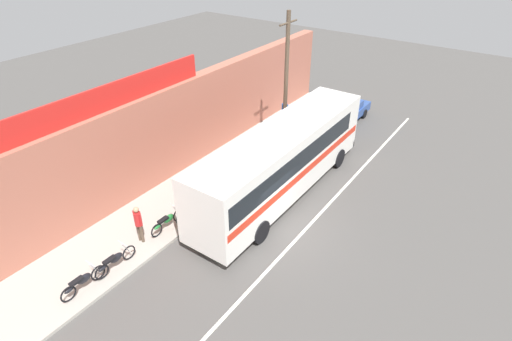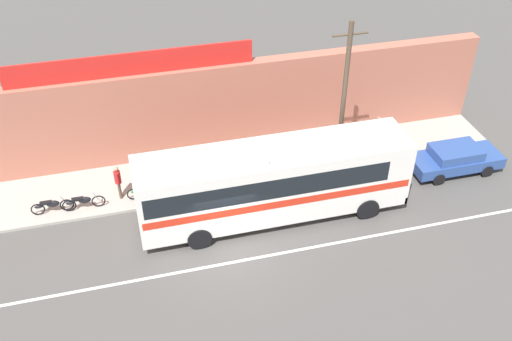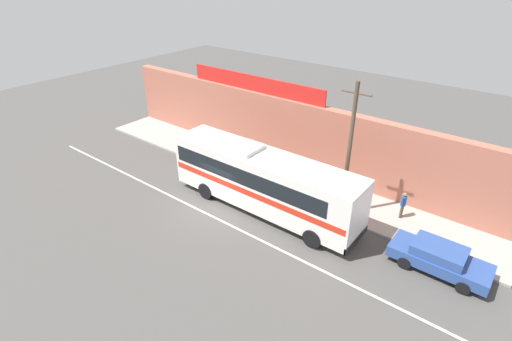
{
  "view_description": "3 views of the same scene",
  "coord_description": "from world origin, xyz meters",
  "px_view_note": "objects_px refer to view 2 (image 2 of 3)",
  "views": [
    {
      "loc": [
        -12.02,
        -7.07,
        11.82
      ],
      "look_at": [
        0.76,
        1.96,
        2.04
      ],
      "focal_mm": 28.66,
      "sensor_mm": 36.0,
      "label": 1
    },
    {
      "loc": [
        -3.18,
        -17.01,
        17.27
      ],
      "look_at": [
        1.92,
        2.74,
        1.77
      ],
      "focal_mm": 40.33,
      "sensor_mm": 36.0,
      "label": 2
    },
    {
      "loc": [
        13.76,
        -13.71,
        13.07
      ],
      "look_at": [
        1.45,
        2.13,
        2.06
      ],
      "focal_mm": 27.23,
      "sensor_mm": 36.0,
      "label": 3
    }
  ],
  "objects_px": {
    "motorcycle_orange": "(83,202)",
    "parked_car": "(455,158)",
    "motorcycle_red": "(51,205)",
    "pedestrian_far_right": "(377,128)",
    "intercity_bus": "(272,179)",
    "motorcycle_purple": "(174,189)",
    "utility_pole": "(344,99)",
    "motorcycle_blue": "(147,190)",
    "pedestrian_by_curb": "(118,180)"
  },
  "relations": [
    {
      "from": "utility_pole",
      "to": "pedestrian_far_right",
      "type": "bearing_deg",
      "value": 30.96
    },
    {
      "from": "motorcycle_red",
      "to": "pedestrian_far_right",
      "type": "distance_m",
      "value": 16.39
    },
    {
      "from": "utility_pole",
      "to": "motorcycle_red",
      "type": "distance_m",
      "value": 13.94
    },
    {
      "from": "parked_car",
      "to": "motorcycle_orange",
      "type": "xyz_separation_m",
      "value": [
        -17.77,
        1.43,
        -0.17
      ]
    },
    {
      "from": "intercity_bus",
      "to": "utility_pole",
      "type": "relative_size",
      "value": 1.53
    },
    {
      "from": "pedestrian_far_right",
      "to": "motorcycle_red",
      "type": "bearing_deg",
      "value": -174.7
    },
    {
      "from": "motorcycle_orange",
      "to": "pedestrian_by_curb",
      "type": "relative_size",
      "value": 1.09
    },
    {
      "from": "motorcycle_red",
      "to": "pedestrian_far_right",
      "type": "bearing_deg",
      "value": 5.3
    },
    {
      "from": "utility_pole",
      "to": "motorcycle_blue",
      "type": "height_order",
      "value": "utility_pole"
    },
    {
      "from": "intercity_bus",
      "to": "motorcycle_orange",
      "type": "bearing_deg",
      "value": 163.42
    },
    {
      "from": "motorcycle_purple",
      "to": "pedestrian_by_curb",
      "type": "xyz_separation_m",
      "value": [
        -2.42,
        0.56,
        0.6
      ]
    },
    {
      "from": "motorcycle_red",
      "to": "pedestrian_by_curb",
      "type": "bearing_deg",
      "value": 6.51
    },
    {
      "from": "motorcycle_purple",
      "to": "pedestrian_far_right",
      "type": "relative_size",
      "value": 1.18
    },
    {
      "from": "parked_car",
      "to": "pedestrian_far_right",
      "type": "relative_size",
      "value": 2.8
    },
    {
      "from": "intercity_bus",
      "to": "motorcycle_purple",
      "type": "height_order",
      "value": "intercity_bus"
    },
    {
      "from": "motorcycle_blue",
      "to": "motorcycle_orange",
      "type": "height_order",
      "value": "same"
    },
    {
      "from": "motorcycle_orange",
      "to": "pedestrian_far_right",
      "type": "xyz_separation_m",
      "value": [
        14.95,
        1.6,
        0.5
      ]
    },
    {
      "from": "intercity_bus",
      "to": "pedestrian_by_curb",
      "type": "bearing_deg",
      "value": 156.18
    },
    {
      "from": "motorcycle_red",
      "to": "parked_car",
      "type": "bearing_deg",
      "value": -4.52
    },
    {
      "from": "intercity_bus",
      "to": "motorcycle_purple",
      "type": "relative_size",
      "value": 6.24
    },
    {
      "from": "intercity_bus",
      "to": "pedestrian_by_curb",
      "type": "distance_m",
      "value": 7.12
    },
    {
      "from": "parked_car",
      "to": "motorcycle_purple",
      "type": "bearing_deg",
      "value": 174.58
    },
    {
      "from": "utility_pole",
      "to": "motorcycle_orange",
      "type": "bearing_deg",
      "value": 179.51
    },
    {
      "from": "pedestrian_far_right",
      "to": "pedestrian_by_curb",
      "type": "height_order",
      "value": "pedestrian_by_curb"
    },
    {
      "from": "motorcycle_blue",
      "to": "utility_pole",
      "type": "bearing_deg",
      "value": -1.3
    },
    {
      "from": "motorcycle_orange",
      "to": "parked_car",
      "type": "bearing_deg",
      "value": -4.59
    },
    {
      "from": "motorcycle_orange",
      "to": "motorcycle_red",
      "type": "bearing_deg",
      "value": 176.41
    },
    {
      "from": "intercity_bus",
      "to": "pedestrian_far_right",
      "type": "height_order",
      "value": "intercity_bus"
    },
    {
      "from": "parked_car",
      "to": "pedestrian_by_curb",
      "type": "bearing_deg",
      "value": 173.41
    },
    {
      "from": "motorcycle_red",
      "to": "pedestrian_by_curb",
      "type": "height_order",
      "value": "pedestrian_by_curb"
    },
    {
      "from": "intercity_bus",
      "to": "pedestrian_far_right",
      "type": "xyz_separation_m",
      "value": [
        6.82,
        4.02,
        -1.0
      ]
    },
    {
      "from": "utility_pole",
      "to": "motorcycle_orange",
      "type": "height_order",
      "value": "utility_pole"
    },
    {
      "from": "motorcycle_purple",
      "to": "pedestrian_far_right",
      "type": "distance_m",
      "value": 11.01
    },
    {
      "from": "motorcycle_purple",
      "to": "motorcycle_orange",
      "type": "distance_m",
      "value": 4.09
    },
    {
      "from": "intercity_bus",
      "to": "motorcycle_blue",
      "type": "xyz_separation_m",
      "value": [
        -5.25,
        2.52,
        -1.5
      ]
    },
    {
      "from": "utility_pole",
      "to": "pedestrian_by_curb",
      "type": "xyz_separation_m",
      "value": [
        -10.44,
        0.54,
        -2.97
      ]
    },
    {
      "from": "utility_pole",
      "to": "motorcycle_red",
      "type": "height_order",
      "value": "utility_pole"
    },
    {
      "from": "utility_pole",
      "to": "motorcycle_purple",
      "type": "distance_m",
      "value": 8.78
    },
    {
      "from": "utility_pole",
      "to": "motorcycle_purple",
      "type": "bearing_deg",
      "value": -179.82
    },
    {
      "from": "parked_car",
      "to": "utility_pole",
      "type": "distance_m",
      "value": 6.73
    },
    {
      "from": "intercity_bus",
      "to": "parked_car",
      "type": "distance_m",
      "value": 9.79
    },
    {
      "from": "motorcycle_blue",
      "to": "motorcycle_orange",
      "type": "xyz_separation_m",
      "value": [
        -2.87,
        -0.11,
        0.0
      ]
    },
    {
      "from": "motorcycle_red",
      "to": "motorcycle_orange",
      "type": "distance_m",
      "value": 1.37
    },
    {
      "from": "intercity_bus",
      "to": "motorcycle_red",
      "type": "height_order",
      "value": "intercity_bus"
    },
    {
      "from": "pedestrian_by_curb",
      "to": "motorcycle_red",
      "type": "bearing_deg",
      "value": -173.49
    },
    {
      "from": "parked_car",
      "to": "motorcycle_orange",
      "type": "bearing_deg",
      "value": 175.41
    },
    {
      "from": "motorcycle_red",
      "to": "pedestrian_far_right",
      "type": "height_order",
      "value": "pedestrian_far_right"
    },
    {
      "from": "motorcycle_purple",
      "to": "pedestrian_by_curb",
      "type": "distance_m",
      "value": 2.56
    },
    {
      "from": "pedestrian_by_curb",
      "to": "motorcycle_orange",
      "type": "bearing_deg",
      "value": -165.46
    },
    {
      "from": "motorcycle_blue",
      "to": "motorcycle_red",
      "type": "bearing_deg",
      "value": -179.73
    }
  ]
}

